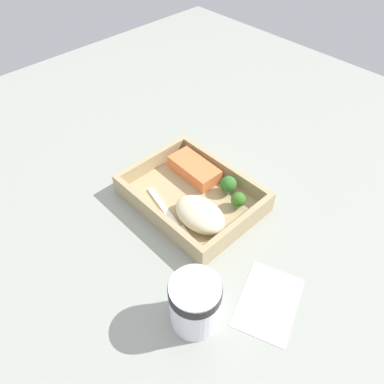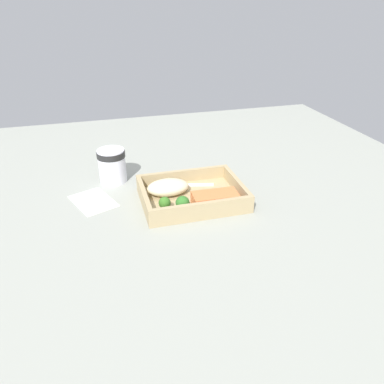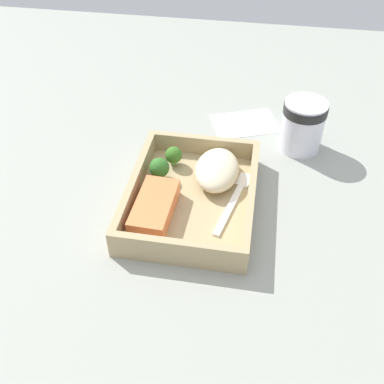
% 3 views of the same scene
% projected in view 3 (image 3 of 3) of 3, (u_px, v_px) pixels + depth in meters
% --- Properties ---
extents(ground_plane, '(1.60, 1.60, 0.02)m').
position_uv_depth(ground_plane, '(192.00, 208.00, 0.77)').
color(ground_plane, '#979B91').
extents(takeout_tray, '(0.27, 0.21, 0.01)m').
position_uv_depth(takeout_tray, '(192.00, 201.00, 0.76)').
color(takeout_tray, tan).
rests_on(takeout_tray, ground_plane).
extents(tray_rim, '(0.27, 0.21, 0.04)m').
position_uv_depth(tray_rim, '(192.00, 191.00, 0.74)').
color(tray_rim, tan).
rests_on(tray_rim, takeout_tray).
extents(salmon_fillet, '(0.12, 0.06, 0.03)m').
position_uv_depth(salmon_fillet, '(155.00, 208.00, 0.71)').
color(salmon_fillet, '#EF7A42').
rests_on(salmon_fillet, takeout_tray).
extents(mashed_potatoes, '(0.11, 0.08, 0.04)m').
position_uv_depth(mashed_potatoes, '(217.00, 170.00, 0.78)').
color(mashed_potatoes, beige).
rests_on(mashed_potatoes, takeout_tray).
extents(broccoli_floret_1, '(0.03, 0.03, 0.04)m').
position_uv_depth(broccoli_floret_1, '(159.00, 168.00, 0.77)').
color(broccoli_floret_1, '#80A261').
rests_on(broccoli_floret_1, takeout_tray).
extents(broccoli_floret_2, '(0.03, 0.03, 0.04)m').
position_uv_depth(broccoli_floret_2, '(174.00, 155.00, 0.80)').
color(broccoli_floret_2, '#76995A').
rests_on(broccoli_floret_2, takeout_tray).
extents(fork, '(0.16, 0.05, 0.00)m').
position_uv_depth(fork, '(235.00, 199.00, 0.75)').
color(fork, white).
rests_on(fork, takeout_tray).
extents(paper_cup, '(0.08, 0.08, 0.10)m').
position_uv_depth(paper_cup, '(303.00, 123.00, 0.84)').
color(paper_cup, white).
rests_on(paper_cup, ground_plane).
extents(receipt_slip, '(0.13, 0.16, 0.00)m').
position_uv_depth(receipt_slip, '(245.00, 123.00, 0.94)').
color(receipt_slip, white).
rests_on(receipt_slip, ground_plane).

